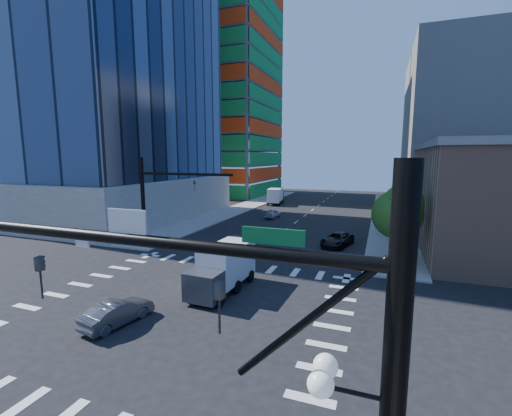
% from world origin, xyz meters
% --- Properties ---
extents(ground, '(160.00, 160.00, 0.00)m').
position_xyz_m(ground, '(0.00, 0.00, 0.00)').
color(ground, black).
rests_on(ground, ground).
extents(road_markings, '(20.00, 20.00, 0.01)m').
position_xyz_m(road_markings, '(0.00, 0.00, 0.01)').
color(road_markings, silver).
rests_on(road_markings, ground).
extents(sidewalk_ne, '(5.00, 60.00, 0.15)m').
position_xyz_m(sidewalk_ne, '(12.50, 40.00, 0.07)').
color(sidewalk_ne, gray).
rests_on(sidewalk_ne, ground).
extents(sidewalk_nw, '(5.00, 60.00, 0.15)m').
position_xyz_m(sidewalk_nw, '(-12.50, 40.00, 0.07)').
color(sidewalk_nw, gray).
rests_on(sidewalk_nw, ground).
extents(construction_building, '(25.16, 34.50, 70.60)m').
position_xyz_m(construction_building, '(-27.41, 61.93, 24.61)').
color(construction_building, slate).
rests_on(construction_building, ground).
extents(bg_building_ne, '(24.00, 30.00, 28.00)m').
position_xyz_m(bg_building_ne, '(27.00, 55.00, 14.00)').
color(bg_building_ne, '#68625E').
rests_on(bg_building_ne, ground).
extents(signal_mast_se, '(10.51, 2.48, 9.00)m').
position_xyz_m(signal_mast_se, '(10.60, -11.50, 5.01)').
color(signal_mast_se, black).
rests_on(signal_mast_se, sidewalk_se).
extents(signal_mast_nw, '(10.20, 0.40, 9.00)m').
position_xyz_m(signal_mast_nw, '(-10.00, 11.50, 5.49)').
color(signal_mast_nw, black).
rests_on(signal_mast_nw, sidewalk_nw).
extents(tree_south, '(4.16, 4.16, 6.82)m').
position_xyz_m(tree_south, '(12.63, 13.90, 4.69)').
color(tree_south, '#382316').
rests_on(tree_south, sidewalk_ne).
extents(tree_north, '(3.54, 3.52, 5.78)m').
position_xyz_m(tree_north, '(12.93, 25.90, 3.99)').
color(tree_north, '#382316').
rests_on(tree_north, sidewalk_ne).
extents(car_nb_far, '(3.37, 5.39, 1.39)m').
position_xyz_m(car_nb_far, '(7.11, 18.60, 0.70)').
color(car_nb_far, black).
rests_on(car_nb_far, ground).
extents(car_sb_near, '(3.53, 5.58, 1.51)m').
position_xyz_m(car_sb_near, '(-2.01, 13.52, 0.75)').
color(car_sb_near, beige).
rests_on(car_sb_near, ground).
extents(car_sb_mid, '(1.84, 4.01, 1.33)m').
position_xyz_m(car_sb_mid, '(-4.15, 32.11, 0.67)').
color(car_sb_mid, '#AFB3B7').
rests_on(car_sb_mid, ground).
extents(car_sb_cross, '(2.14, 4.27, 1.34)m').
position_xyz_m(car_sb_cross, '(-2.18, -2.75, 0.67)').
color(car_sb_cross, '#505055').
rests_on(car_sb_cross, ground).
extents(box_truck_near, '(2.73, 5.93, 3.06)m').
position_xyz_m(box_truck_near, '(1.15, 3.41, 1.35)').
color(box_truck_near, black).
rests_on(box_truck_near, ground).
extents(box_truck_far, '(3.35, 6.29, 3.15)m').
position_xyz_m(box_truck_far, '(-8.28, 47.24, 1.39)').
color(box_truck_far, black).
rests_on(box_truck_far, ground).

